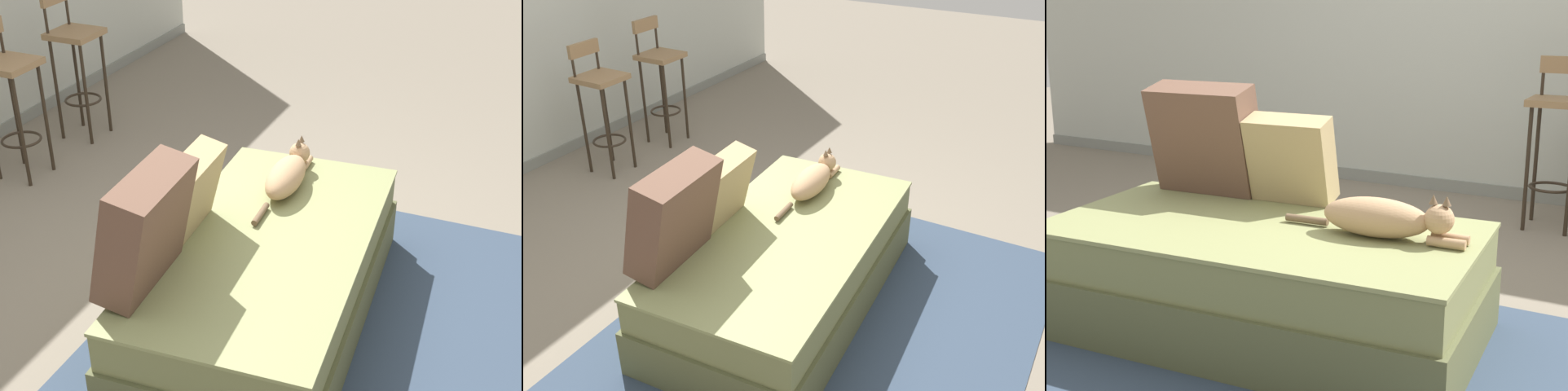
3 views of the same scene
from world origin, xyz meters
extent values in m
plane|color=slate|center=(0.00, 0.00, 0.00)|extent=(16.00, 16.00, 0.00)
cube|color=#334256|center=(0.00, -0.70, 0.00)|extent=(2.44, 2.01, 0.01)
cube|color=brown|center=(0.00, -0.40, 0.13)|extent=(1.80, 1.03, 0.25)
cube|color=olive|center=(0.00, -0.40, 0.35)|extent=(1.75, 0.99, 0.19)
cube|color=#868C57|center=(0.00, -0.40, 0.44)|extent=(1.77, 1.00, 0.02)
cube|color=brown|center=(-0.50, -0.08, 0.71)|extent=(0.51, 0.31, 0.51)
cube|color=tan|center=(-0.07, -0.05, 0.65)|extent=(0.39, 0.25, 0.40)
ellipsoid|color=tan|center=(0.45, -0.31, 0.52)|extent=(0.43, 0.20, 0.15)
sphere|color=tan|center=(0.69, -0.29, 0.55)|extent=(0.11, 0.11, 0.11)
cone|color=brown|center=(0.67, -0.29, 0.62)|extent=(0.03, 0.03, 0.04)
cone|color=brown|center=(0.72, -0.29, 0.62)|extent=(0.03, 0.03, 0.04)
cylinder|color=tan|center=(0.73, -0.32, 0.47)|extent=(0.14, 0.04, 0.04)
cylinder|color=tan|center=(0.73, -0.26, 0.47)|extent=(0.14, 0.04, 0.04)
cylinder|color=brown|center=(0.15, -0.30, 0.47)|extent=(0.18, 0.04, 0.03)
cylinder|color=#2D2319|center=(0.63, 1.51, 0.37)|extent=(0.02, 0.02, 0.74)
cylinder|color=#2D2319|center=(0.87, 1.51, 0.37)|extent=(0.02, 0.02, 0.74)
cylinder|color=#2D2319|center=(0.87, 1.75, 0.37)|extent=(0.02, 0.02, 0.74)
torus|color=#2D2319|center=(0.75, 1.63, 0.25)|extent=(0.26, 0.26, 0.02)
cube|color=olive|center=(0.75, 1.63, 0.76)|extent=(0.32, 0.32, 0.04)
cylinder|color=#2D2319|center=(0.87, 1.76, 0.85)|extent=(0.02, 0.02, 0.22)
cylinder|color=#2D2319|center=(1.31, 1.51, 0.37)|extent=(0.02, 0.02, 0.74)
cylinder|color=#2D2319|center=(1.56, 1.51, 0.37)|extent=(0.02, 0.02, 0.74)
cylinder|color=#2D2319|center=(1.31, 1.75, 0.37)|extent=(0.02, 0.02, 0.74)
cylinder|color=#2D2319|center=(1.56, 1.75, 0.37)|extent=(0.02, 0.02, 0.74)
torus|color=#2D2319|center=(1.44, 1.63, 0.27)|extent=(0.26, 0.26, 0.02)
cube|color=olive|center=(1.44, 1.63, 0.76)|extent=(0.32, 0.32, 0.04)
cylinder|color=#2D2319|center=(1.32, 1.76, 0.87)|extent=(0.02, 0.02, 0.26)
cylinder|color=#2D2319|center=(1.56, 1.76, 0.87)|extent=(0.02, 0.02, 0.26)
camera|label=1|loc=(-2.57, -1.45, 2.23)|focal=50.00mm
camera|label=2|loc=(-2.38, -1.76, 2.16)|focal=42.00mm
camera|label=3|loc=(1.47, -2.74, 1.30)|focal=50.00mm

